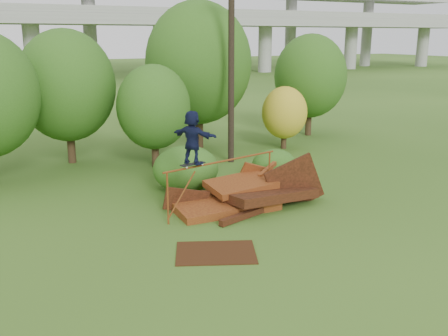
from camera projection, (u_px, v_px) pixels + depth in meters
name	position (u px, v px, depth m)	size (l,w,h in m)	color
ground	(276.00, 230.00, 15.32)	(240.00, 240.00, 0.00)	#2D5116
scrap_pile	(245.00, 195.00, 17.46)	(5.78, 2.95, 2.25)	#4C1A0D
grind_rail	(223.00, 171.00, 16.82)	(4.64, 1.11, 1.74)	brown
skateboard	(193.00, 164.00, 15.95)	(0.89, 0.42, 0.09)	black
skater	(192.00, 137.00, 15.73)	(1.59, 0.51, 1.71)	#111636
flat_plate	(216.00, 253.00, 13.70)	(2.17, 1.55, 0.03)	#341A0B
tree_1	(66.00, 86.00, 22.60)	(4.41, 4.41, 6.14)	black
tree_2	(154.00, 107.00, 22.06)	(3.28, 3.28, 4.62)	black
tree_3	(199.00, 63.00, 25.60)	(5.45, 5.45, 7.57)	black
tree_4	(285.00, 113.00, 25.99)	(2.38, 2.38, 3.28)	black
tree_5	(310.00, 76.00, 29.17)	(4.22, 4.22, 5.94)	black
shrub_left	(186.00, 169.00, 19.02)	(2.54, 2.34, 1.76)	#234512
shrub_right	(274.00, 165.00, 20.43)	(1.87, 1.71, 1.32)	#234512
utility_pole	(231.00, 65.00, 22.52)	(1.40, 0.28, 8.86)	black
freeway_overpass	(25.00, 1.00, 66.98)	(160.00, 15.00, 13.70)	gray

